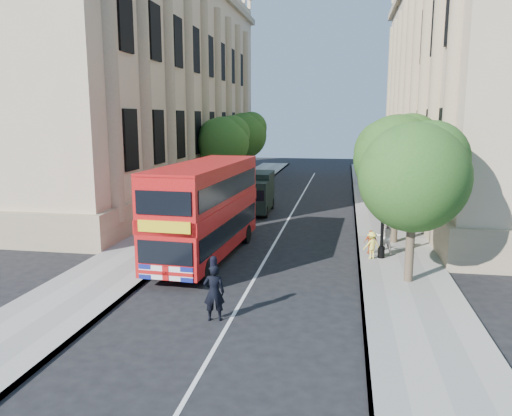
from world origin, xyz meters
The scene contains 17 objects.
ground centered at (0.00, 0.00, 0.00)m, with size 120.00×120.00×0.00m, color black.
pavement_right centered at (5.75, 10.00, 0.06)m, with size 3.50×80.00×0.12m, color gray.
pavement_left centered at (-5.75, 10.00, 0.06)m, with size 3.50×80.00×0.12m, color gray.
building_right centered at (13.80, 24.00, 9.00)m, with size 12.00×38.00×18.00m, color tan.
building_left centered at (-13.80, 24.00, 9.00)m, with size 12.00×38.00×18.00m, color tan.
tree_right_near centered at (5.84, 3.03, 4.25)m, with size 4.00×4.00×6.08m.
tree_right_mid centered at (5.84, 9.03, 4.45)m, with size 4.20×4.20×6.37m.
tree_right_far centered at (5.84, 15.03, 4.31)m, with size 4.00×4.00×6.15m.
tree_left_far centered at (-5.96, 22.03, 4.44)m, with size 4.00×4.00×6.30m.
tree_left_back centered at (-5.96, 30.03, 4.71)m, with size 4.20×4.20×6.65m.
lamp_post centered at (5.00, 6.00, 2.51)m, with size 0.32×0.32×5.16m.
double_decker_bus centered at (-2.60, 4.99, 2.29)m, with size 2.86×9.08×4.14m.
box_van centered at (-2.30, 15.79, 1.28)m, with size 1.96×4.60×2.61m.
police_constable centered at (-0.49, -1.60, 0.89)m, with size 0.65×0.43×1.79m, color black.
woman_pedestrian centered at (5.15, 6.56, 0.95)m, with size 0.81×0.63×1.67m, color silver.
child_a centered at (4.57, 6.64, 0.65)m, with size 0.63×0.26×1.07m, color orange.
child_b centered at (4.58, 5.83, 0.71)m, with size 0.77×0.44×1.19m, color #F7E554.
Camera 1 is at (3.34, -15.67, 6.19)m, focal length 35.00 mm.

